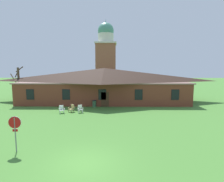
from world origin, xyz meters
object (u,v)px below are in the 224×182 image
stop_sign (15,127)px  lawn_chair_left_end (80,109)px  lawn_chair_near_door (72,108)px  lawn_chair_by_porch (61,109)px  trash_bin (94,104)px

stop_sign → lawn_chair_left_end: 10.89m
stop_sign → lawn_chair_near_door: bearing=84.7°
lawn_chair_by_porch → lawn_chair_left_end: size_ratio=1.00×
lawn_chair_left_end → trash_bin: trash_bin is taller
lawn_chair_left_end → lawn_chair_near_door: bearing=163.8°
lawn_chair_by_porch → lawn_chair_near_door: same height
lawn_chair_left_end → lawn_chair_by_porch: bearing=-173.8°
stop_sign → lawn_chair_by_porch: size_ratio=2.48×
trash_bin → lawn_chair_by_porch: bearing=-136.4°
lawn_chair_left_end → stop_sign: bearing=-101.4°
lawn_chair_by_porch → lawn_chair_left_end: bearing=6.2°
stop_sign → lawn_chair_by_porch: bearing=90.7°
lawn_chair_by_porch → lawn_chair_near_door: bearing=26.9°
stop_sign → lawn_chair_left_end: bearing=78.6°
stop_sign → trash_bin: (3.53, 13.85, -1.18)m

